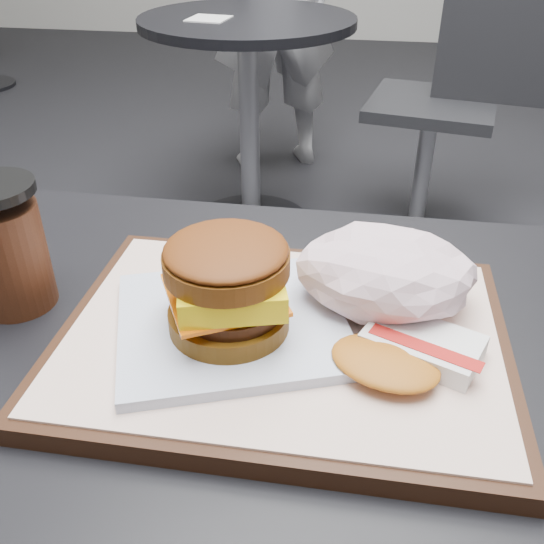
{
  "coord_description": "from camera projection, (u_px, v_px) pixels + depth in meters",
  "views": [
    {
      "loc": [
        0.05,
        -0.37,
        1.11
      ],
      "look_at": [
        -0.01,
        0.05,
        0.83
      ],
      "focal_mm": 40.0,
      "sensor_mm": 36.0,
      "label": 1
    }
  ],
  "objects": [
    {
      "name": "coffee_cup",
      "position": [
        6.0,
        251.0,
        0.55
      ],
      "size": [
        0.08,
        0.08,
        0.12
      ],
      "color": "#3A1A0E",
      "rests_on": "customer_table"
    },
    {
      "name": "serving_tray",
      "position": [
        283.0,
        339.0,
        0.52
      ],
      "size": [
        0.38,
        0.28,
        0.02
      ],
      "color": "black",
      "rests_on": "customer_table"
    },
    {
      "name": "napkin",
      "position": [
        209.0,
        19.0,
        1.88
      ],
      "size": [
        0.14,
        0.14,
        0.0
      ],
      "primitive_type": "cube",
      "rotation": [
        0.0,
        0.0,
        -0.14
      ],
      "color": "silver",
      "rests_on": "neighbor_table"
    },
    {
      "name": "neighbor_chair",
      "position": [
        455.0,
        91.0,
        2.05
      ],
      "size": [
        0.63,
        0.49,
        0.88
      ],
      "color": "#9F9FA3",
      "rests_on": "ground"
    },
    {
      "name": "customer_table",
      "position": [
        278.0,
        513.0,
        0.6
      ],
      "size": [
        0.8,
        0.6,
        0.77
      ],
      "color": "#A5A5AA",
      "rests_on": "ground"
    },
    {
      "name": "breakfast_sandwich",
      "position": [
        229.0,
        295.0,
        0.49
      ],
      "size": [
        0.24,
        0.22,
        0.09
      ],
      "color": "white",
      "rests_on": "serving_tray"
    },
    {
      "name": "hash_brown",
      "position": [
        406.0,
        352.0,
        0.48
      ],
      "size": [
        0.13,
        0.12,
        0.02
      ],
      "color": "white",
      "rests_on": "serving_tray"
    },
    {
      "name": "neighbor_table",
      "position": [
        249.0,
        79.0,
        2.03
      ],
      "size": [
        0.7,
        0.7,
        0.75
      ],
      "color": "black",
      "rests_on": "ground"
    },
    {
      "name": "crumpled_wrapper",
      "position": [
        386.0,
        273.0,
        0.53
      ],
      "size": [
        0.15,
        0.12,
        0.07
      ],
      "primitive_type": null,
      "color": "silver",
      "rests_on": "serving_tray"
    }
  ]
}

